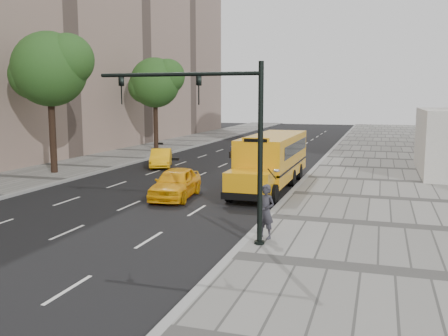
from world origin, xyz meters
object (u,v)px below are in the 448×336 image
(school_bus, at_px, (273,157))
(taxi_far, at_px, (161,158))
(tree_b, at_px, (51,69))
(tree_c, at_px, (156,82))
(traffic_signal, at_px, (221,130))
(taxi_near, at_px, (176,183))
(pedestrian, at_px, (266,212))

(school_bus, distance_m, taxi_far, 11.10)
(tree_b, bearing_deg, taxi_far, 45.96)
(tree_b, bearing_deg, tree_c, 90.01)
(tree_b, height_order, school_bus, tree_b)
(tree_c, distance_m, traffic_signal, 32.17)
(tree_c, relative_size, taxi_near, 1.92)
(school_bus, xyz_separation_m, taxi_near, (-4.06, -4.90, -0.97))
(pedestrian, bearing_deg, taxi_far, 147.80)
(school_bus, bearing_deg, tree_b, -179.85)
(traffic_signal, bearing_deg, taxi_near, 123.81)
(pedestrian, relative_size, traffic_signal, 0.31)
(taxi_far, bearing_deg, tree_b, -155.12)
(taxi_far, xyz_separation_m, traffic_signal, (10.31, -17.42, 3.41))
(school_bus, bearing_deg, tree_c, 132.91)
(taxi_far, height_order, pedestrian, pedestrian)
(tree_b, bearing_deg, pedestrian, -33.26)
(taxi_far, bearing_deg, pedestrian, -75.85)
(pedestrian, bearing_deg, tree_c, 144.59)
(taxi_far, bearing_deg, taxi_near, -82.77)
(tree_b, xyz_separation_m, taxi_far, (5.29, 5.47, -6.37))
(school_bus, height_order, traffic_signal, traffic_signal)
(tree_c, bearing_deg, traffic_signal, -60.90)
(tree_b, distance_m, pedestrian, 21.23)
(taxi_near, height_order, traffic_signal, traffic_signal)
(traffic_signal, bearing_deg, school_bus, 93.30)
(taxi_near, relative_size, taxi_far, 1.12)
(school_bus, height_order, taxi_far, school_bus)
(taxi_far, relative_size, traffic_signal, 0.65)
(tree_b, relative_size, taxi_near, 2.04)
(taxi_far, xyz_separation_m, pedestrian, (11.76, -16.65, 0.45))
(tree_b, height_order, taxi_near, tree_b)
(tree_c, height_order, taxi_far, tree_c)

